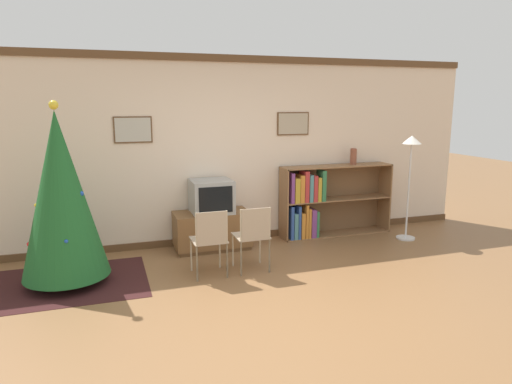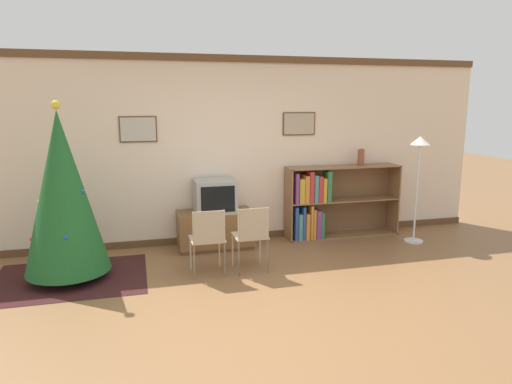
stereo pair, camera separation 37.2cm
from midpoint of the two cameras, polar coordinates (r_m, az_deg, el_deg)
ground_plane at (r=4.73m, az=0.27°, el=-14.48°), size 24.00×24.00×0.00m
wall_back at (r=6.66m, az=-6.57°, el=5.11°), size 8.25×0.11×2.70m
area_rug at (r=5.82m, az=-24.13°, el=-10.39°), size 1.75×1.36×0.01m
christmas_tree at (r=5.55m, az=-24.97°, el=-0.44°), size 0.95×0.95×2.06m
tv_console at (r=6.51m, az=-7.15°, el=-4.78°), size 1.05×0.53×0.53m
television at (r=6.39m, az=-7.25°, el=-0.54°), size 0.56×0.52×0.46m
folding_chair_left at (r=5.42m, az=-7.74°, el=-5.81°), size 0.40×0.40×0.82m
folding_chair_right at (r=5.54m, az=-2.31°, el=-5.35°), size 0.40×0.40×0.82m
bookshelf at (r=7.04m, az=6.24°, el=-1.24°), size 1.78×0.36×1.09m
vase at (r=7.23m, az=10.64°, el=4.41°), size 0.10×0.10×0.25m
standing_lamp at (r=7.05m, az=17.34°, el=3.79°), size 0.28×0.28×1.57m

